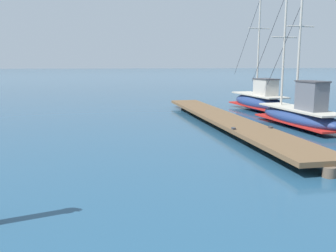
# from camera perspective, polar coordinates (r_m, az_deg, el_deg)

# --- Properties ---
(floating_dock) EXTENTS (2.48, 16.92, 0.53)m
(floating_dock) POSITION_cam_1_polar(r_m,az_deg,el_deg) (18.02, 8.77, 1.15)
(floating_dock) COLOR brown
(floating_dock) RESTS_ON ground
(fishing_boat_0) EXTENTS (2.23, 7.67, 6.94)m
(fishing_boat_0) POSITION_cam_1_polar(r_m,az_deg,el_deg) (18.55, 20.03, 1.83)
(fishing_boat_0) COLOR navy
(fishing_boat_0) RESTS_ON ground
(fishing_boat_1) EXTENTS (2.25, 6.50, 7.49)m
(fishing_boat_1) POSITION_cam_1_polar(r_m,az_deg,el_deg) (24.28, 14.12, 3.98)
(fishing_boat_1) COLOR navy
(fishing_boat_1) RESTS_ON ground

